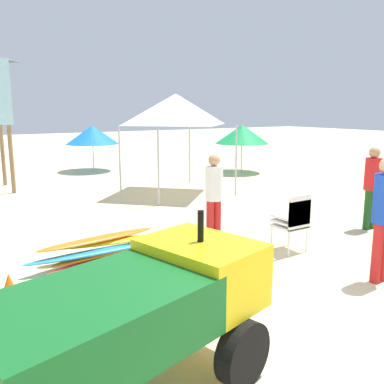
{
  "coord_description": "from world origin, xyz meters",
  "views": [
    {
      "loc": [
        -3.64,
        -3.1,
        2.42
      ],
      "look_at": [
        -0.18,
        2.36,
        1.14
      ],
      "focal_mm": 39.26,
      "sensor_mm": 36.0,
      "label": 1
    }
  ],
  "objects": [
    {
      "name": "utility_cart",
      "position": [
        -2.33,
        -0.16,
        0.78
      ],
      "size": [
        2.77,
        1.85,
        1.5
      ],
      "color": "#146023",
      "rests_on": "ground"
    },
    {
      "name": "ground",
      "position": [
        0.0,
        0.0,
        0.0
      ],
      "size": [
        80.0,
        80.0,
        0.0
      ],
      "primitive_type": "plane",
      "color": "beige"
    },
    {
      "name": "popup_canopy",
      "position": [
        2.45,
        7.37,
        2.41
      ],
      "size": [
        2.51,
        2.51,
        2.85
      ],
      "color": "#B2B2B7",
      "rests_on": "ground"
    },
    {
      "name": "traffic_cone_near",
      "position": [
        -2.97,
        2.05,
        0.25
      ],
      "size": [
        0.35,
        0.35,
        0.5
      ],
      "primitive_type": "cone",
      "color": "orange",
      "rests_on": "ground"
    },
    {
      "name": "beach_umbrella_mid",
      "position": [
        1.92,
        12.96,
        1.43
      ],
      "size": [
        2.06,
        2.06,
        1.79
      ],
      "color": "beige",
      "rests_on": "ground"
    },
    {
      "name": "beach_umbrella_left",
      "position": [
        6.65,
        9.55,
        1.47
      ],
      "size": [
        2.06,
        2.06,
        1.83
      ],
      "color": "beige",
      "rests_on": "ground"
    },
    {
      "name": "lifeguard_near_left",
      "position": [
        0.69,
        2.99,
        0.93
      ],
      "size": [
        0.32,
        0.32,
        1.63
      ],
      "color": "red",
      "rests_on": "ground"
    },
    {
      "name": "surfboard_pile",
      "position": [
        -1.35,
        3.16,
        0.2
      ],
      "size": [
        2.51,
        0.78,
        0.4
      ],
      "color": "red",
      "rests_on": "ground"
    },
    {
      "name": "stacked_plastic_chairs",
      "position": [
        1.51,
        1.79,
        0.6
      ],
      "size": [
        0.48,
        0.48,
        1.02
      ],
      "color": "white",
      "rests_on": "ground"
    },
    {
      "name": "lifeguard_near_center",
      "position": [
        3.88,
        1.98,
        0.97
      ],
      "size": [
        0.32,
        0.32,
        1.68
      ],
      "color": "#194C19",
      "rests_on": "ground"
    },
    {
      "name": "lifeguard_near_right",
      "position": [
        1.63,
        0.25,
        1.03
      ],
      "size": [
        0.32,
        0.32,
        1.78
      ],
      "color": "red",
      "rests_on": "ground"
    }
  ]
}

